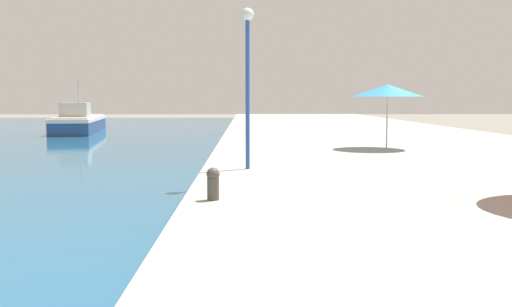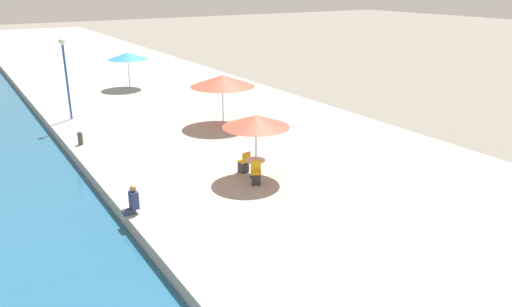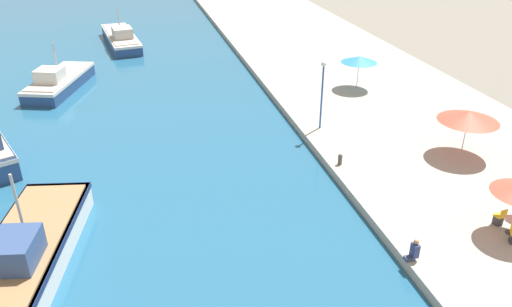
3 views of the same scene
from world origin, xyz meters
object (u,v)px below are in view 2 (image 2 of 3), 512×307
cafe_chair_right (256,176)px  mooring_bollard (80,138)px  cafe_chair_left (244,165)px  cafe_umbrella_striped (127,56)px  person_at_quay (133,201)px  cafe_umbrella_white (222,81)px  cafe_table (255,165)px  cafe_umbrella_pink (256,121)px  lamppost (65,65)px

cafe_chair_right → mooring_bollard: (-4.62, 8.70, 0.02)m
cafe_chair_right → cafe_chair_left: bearing=-70.2°
cafe_chair_left → mooring_bollard: bearing=113.7°
cafe_chair_left → cafe_chair_right: same height
cafe_umbrella_striped → cafe_chair_left: size_ratio=3.14×
cafe_chair_right → person_at_quay: bearing=29.2°
cafe_umbrella_striped → cafe_chair_right: (-1.75, -20.44, -2.02)m
cafe_umbrella_white → cafe_table: 8.17m
person_at_quay → cafe_umbrella_white: bearing=45.8°
cafe_umbrella_white → mooring_bollard: 7.86m
cafe_umbrella_pink → person_at_quay: cafe_umbrella_pink is taller
mooring_bollard → lamppost: 5.82m
cafe_umbrella_pink → cafe_chair_left: size_ratio=2.94×
cafe_umbrella_white → cafe_umbrella_striped: cafe_umbrella_white is taller
cafe_chair_right → cafe_umbrella_striped: bearing=-65.0°
cafe_umbrella_striped → cafe_chair_right: size_ratio=3.14×
cafe_umbrella_striped → cafe_umbrella_pink: bearing=-93.9°
mooring_bollard → lamppost: lamppost is taller
cafe_table → cafe_chair_right: cafe_chair_right is taller
cafe_umbrella_striped → cafe_chair_left: cafe_umbrella_striped is taller
cafe_umbrella_pink → mooring_bollard: size_ratio=4.08×
cafe_umbrella_striped → cafe_table: bearing=-94.0°
lamppost → cafe_chair_right: bearing=-74.1°
cafe_umbrella_white → cafe_table: size_ratio=4.35×
cafe_umbrella_pink → cafe_umbrella_white: size_ratio=0.77×
cafe_umbrella_striped → mooring_bollard: 13.50m
cafe_chair_left → cafe_chair_right: (-0.24, -1.34, 0.00)m
mooring_bollard → person_at_quay: bearing=-92.0°
cafe_chair_left → cafe_chair_right: 1.36m
cafe_umbrella_white → lamppost: size_ratio=0.76×
person_at_quay → cafe_chair_left: bearing=14.0°
cafe_umbrella_white → mooring_bollard: cafe_umbrella_white is taller
cafe_umbrella_white → cafe_chair_right: size_ratio=3.82×
cafe_umbrella_white → person_at_quay: cafe_umbrella_white is taller
cafe_umbrella_pink → mooring_bollard: bearing=121.9°
cafe_table → mooring_bollard: cafe_table is taller
cafe_umbrella_white → cafe_umbrella_striped: 12.35m
cafe_chair_left → person_at_quay: person_at_quay is taller
cafe_chair_left → lamppost: size_ratio=0.20×
cafe_umbrella_striped → cafe_umbrella_white: bearing=-84.5°
cafe_umbrella_pink → cafe_table: bearing=-162.8°
cafe_chair_right → lamppost: lamppost is taller
cafe_chair_right → mooring_bollard: cafe_chair_right is taller
cafe_umbrella_white → cafe_chair_left: cafe_umbrella_white is taller
cafe_chair_right → cafe_umbrella_white: bearing=-80.0°
cafe_table → cafe_chair_left: 0.75m
cafe_chair_right → person_at_quay: person_at_quay is taller
cafe_umbrella_pink → cafe_chair_right: (-0.40, -0.64, -2.02)m
cafe_umbrella_striped → lamppost: lamppost is taller
cafe_umbrella_pink → person_at_quay: bearing=-173.7°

